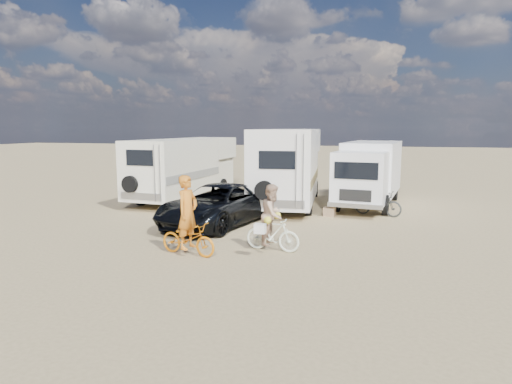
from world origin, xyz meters
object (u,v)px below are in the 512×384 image
(crate, at_px, (329,212))
(rider_man, at_px, (188,219))
(box_truck, at_px, (369,174))
(dark_suv, at_px, (218,205))
(cooler, at_px, (240,210))
(bike_woman, at_px, (272,234))
(bike_parked, at_px, (378,203))
(rv_left, at_px, (185,169))
(bike_man, at_px, (188,239))
(rv_main, at_px, (289,167))
(rider_woman, at_px, (273,221))

(crate, bearing_deg, rider_man, -116.11)
(box_truck, distance_m, dark_suv, 7.26)
(dark_suv, height_order, cooler, dark_suv)
(bike_woman, distance_m, bike_parked, 6.45)
(box_truck, relative_size, rider_man, 3.30)
(rv_left, xyz_separation_m, bike_man, (3.98, -8.51, -0.97))
(rv_main, height_order, bike_woman, rv_main)
(dark_suv, distance_m, bike_parked, 6.20)
(bike_man, bearing_deg, rv_left, 37.33)
(rv_main, xyz_separation_m, bike_man, (-1.02, -8.34, -1.20))
(rider_man, bearing_deg, bike_man, 0.00)
(box_truck, xyz_separation_m, cooler, (-4.59, -3.75, -1.11))
(rv_main, distance_m, bike_man, 8.49)
(bike_man, bearing_deg, cooler, 14.55)
(box_truck, height_order, rider_woman, box_truck)
(rv_main, height_order, rider_man, rv_main)
(rv_main, distance_m, crate, 3.29)
(crate, bearing_deg, dark_suv, -144.30)
(rv_left, height_order, bike_woman, rv_left)
(rv_left, bearing_deg, rider_man, -61.65)
(box_truck, relative_size, bike_woman, 4.13)
(dark_suv, distance_m, cooler, 1.66)
(rv_left, relative_size, bike_woman, 4.73)
(bike_woman, height_order, rider_woman, rider_woman)
(bike_man, distance_m, rider_woman, 2.31)
(box_truck, height_order, bike_man, box_truck)
(crate, bearing_deg, cooler, -162.88)
(box_truck, xyz_separation_m, crate, (-1.35, -2.75, -1.19))
(rv_main, distance_m, cooler, 3.65)
(rv_left, bearing_deg, cooler, -38.01)
(rv_main, relative_size, bike_parked, 4.26)
(rider_man, relative_size, crate, 4.61)
(box_truck, distance_m, bike_woman, 8.35)
(bike_woman, bearing_deg, bike_man, 123.82)
(crate, bearing_deg, bike_parked, 19.21)
(rv_left, xyz_separation_m, bike_woman, (6.03, -7.53, -0.94))
(rv_left, xyz_separation_m, box_truck, (8.36, 0.43, -0.05))
(rider_man, xyz_separation_m, crate, (3.04, 6.19, -0.80))
(bike_woman, distance_m, rider_woman, 0.36)
(rider_woman, height_order, bike_parked, rider_woman)
(rv_main, bearing_deg, box_truck, 5.03)
(rider_man, bearing_deg, rider_woman, -52.41)
(bike_man, bearing_deg, bike_woman, -52.41)
(rv_left, distance_m, dark_suv, 6.01)
(bike_man, xyz_separation_m, crate, (3.04, 6.19, -0.27))
(bike_woman, bearing_deg, cooler, 36.67)
(rider_woman, relative_size, cooler, 2.72)
(dark_suv, bearing_deg, box_truck, 60.35)
(rider_man, height_order, rider_woman, rider_man)
(rv_left, distance_m, bike_parked, 8.99)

